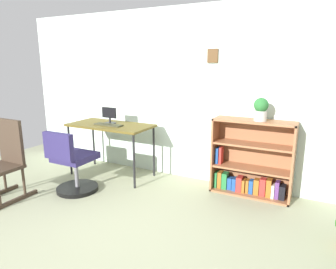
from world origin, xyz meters
TOP-DOWN VIEW (x-y plane):
  - ground_plane at (0.00, 0.00)m, footprint 6.24×6.24m
  - wall_back at (0.00, 2.15)m, footprint 5.20×0.12m
  - desk at (-0.81, 1.67)m, footprint 1.19×0.59m
  - monitor at (-0.85, 1.71)m, footprint 0.23×0.17m
  - keyboard at (-0.79, 1.59)m, footprint 0.42×0.12m
  - office_chair at (-0.87, 0.97)m, footprint 0.52×0.55m
  - rocking_chair at (-1.46, 0.49)m, footprint 0.42×0.64m
  - bookshelf_low at (1.11, 1.96)m, footprint 0.96×0.30m
  - potted_plant_on_shelf at (1.18, 1.90)m, footprint 0.17×0.17m

SIDE VIEW (x-z plane):
  - ground_plane at x=0.00m, z-range 0.00..0.00m
  - office_chair at x=-0.87m, z-range -0.06..0.75m
  - bookshelf_low at x=1.11m, z-range -0.07..0.87m
  - rocking_chair at x=-1.46m, z-range 0.00..0.95m
  - desk at x=-0.81m, z-range 0.32..1.07m
  - keyboard at x=-0.79m, z-range 0.75..0.77m
  - monitor at x=-0.85m, z-range 0.75..0.98m
  - potted_plant_on_shelf at x=1.18m, z-range 0.95..1.21m
  - wall_back at x=0.00m, z-range 0.00..2.32m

